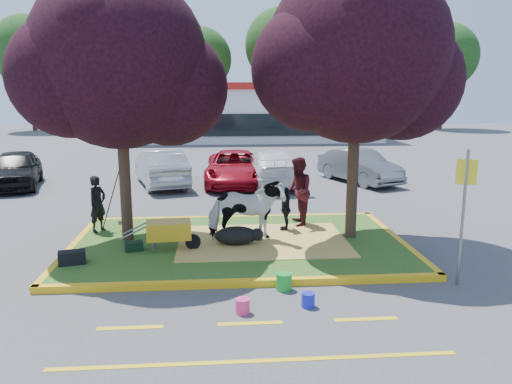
{
  "coord_description": "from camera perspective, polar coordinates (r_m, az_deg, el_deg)",
  "views": [
    {
      "loc": [
        -0.52,
        -11.99,
        3.87
      ],
      "look_at": [
        0.47,
        0.5,
        1.3
      ],
      "focal_mm": 35.0,
      "sensor_mm": 36.0,
      "label": 1
    }
  ],
  "objects": [
    {
      "name": "ground",
      "position": [
        12.61,
        -1.97,
        -6.3
      ],
      "size": [
        90.0,
        90.0,
        0.0
      ],
      "primitive_type": "plane",
      "color": "#424244",
      "rests_on": "ground"
    },
    {
      "name": "median_island",
      "position": [
        12.59,
        -1.97,
        -5.98
      ],
      "size": [
        8.0,
        5.0,
        0.15
      ],
      "primitive_type": "cube",
      "color": "#2F541A",
      "rests_on": "ground"
    },
    {
      "name": "curb_near",
      "position": [
        10.16,
        -1.3,
        -10.36
      ],
      "size": [
        8.3,
        0.16,
        0.15
      ],
      "primitive_type": "cube",
      "color": "yellow",
      "rests_on": "ground"
    },
    {
      "name": "curb_far",
      "position": [
        15.07,
        -2.42,
        -3.02
      ],
      "size": [
        8.3,
        0.16,
        0.15
      ],
      "primitive_type": "cube",
      "color": "yellow",
      "rests_on": "ground"
    },
    {
      "name": "curb_left",
      "position": [
        13.07,
        -20.24,
        -6.04
      ],
      "size": [
        0.16,
        5.3,
        0.15
      ],
      "primitive_type": "cube",
      "color": "yellow",
      "rests_on": "ground"
    },
    {
      "name": "curb_right",
      "position": [
        13.39,
        15.82,
        -5.34
      ],
      "size": [
        0.16,
        5.3,
        0.15
      ],
      "primitive_type": "cube",
      "color": "yellow",
      "rests_on": "ground"
    },
    {
      "name": "straw_bedding",
      "position": [
        12.6,
        0.76,
        -5.57
      ],
      "size": [
        4.2,
        3.0,
        0.01
      ],
      "primitive_type": "cube",
      "color": "#DEBE5B",
      "rests_on": "median_island"
    },
    {
      "name": "tree_purple_left",
      "position": [
        12.59,
        -15.31,
        13.41
      ],
      "size": [
        5.06,
        4.2,
        6.51
      ],
      "color": "black",
      "rests_on": "median_island"
    },
    {
      "name": "tree_purple_right",
      "position": [
        12.67,
        11.6,
        14.47
      ],
      "size": [
        5.3,
        4.4,
        6.82
      ],
      "color": "black",
      "rests_on": "median_island"
    },
    {
      "name": "fire_lane_stripe_a",
      "position": [
        8.82,
        -14.19,
        -14.81
      ],
      "size": [
        1.1,
        0.12,
        0.01
      ],
      "primitive_type": "cube",
      "color": "yellow",
      "rests_on": "ground"
    },
    {
      "name": "fire_lane_stripe_b",
      "position": [
        8.71,
        -0.67,
        -14.78
      ],
      "size": [
        1.1,
        0.12,
        0.01
      ],
      "primitive_type": "cube",
      "color": "yellow",
      "rests_on": "ground"
    },
    {
      "name": "fire_lane_stripe_c",
      "position": [
        9.06,
        12.46,
        -14.0
      ],
      "size": [
        1.1,
        0.12,
        0.01
      ],
      "primitive_type": "cube",
      "color": "yellow",
      "rests_on": "ground"
    },
    {
      "name": "fire_lane_long",
      "position": [
        7.66,
        -0.02,
        -18.76
      ],
      "size": [
        6.0,
        0.1,
        0.01
      ],
      "primitive_type": "cube",
      "color": "yellow",
      "rests_on": "ground"
    },
    {
      "name": "retail_building",
      "position": [
        40.09,
        -0.95,
        9.27
      ],
      "size": [
        20.4,
        8.4,
        4.4
      ],
      "color": "silver",
      "rests_on": "ground"
    },
    {
      "name": "treeline",
      "position": [
        49.78,
        -2.62,
        16.03
      ],
      "size": [
        46.58,
        7.8,
        14.63
      ],
      "color": "black",
      "rests_on": "ground"
    },
    {
      "name": "cow",
      "position": [
        12.34,
        -1.13,
        -2.15
      ],
      "size": [
        1.9,
        0.9,
        1.58
      ],
      "primitive_type": "imported",
      "rotation": [
        0.0,
        0.0,
        1.6
      ],
      "color": "silver",
      "rests_on": "median_island"
    },
    {
      "name": "calf",
      "position": [
        12.25,
        -2.28,
        -5.0
      ],
      "size": [
        1.21,
        0.97,
        0.46
      ],
      "primitive_type": "ellipsoid",
      "rotation": [
        0.0,
        0.0,
        -0.41
      ],
      "color": "black",
      "rests_on": "median_island"
    },
    {
      "name": "handler",
      "position": [
        13.91,
        -17.65,
        -1.29
      ],
      "size": [
        0.59,
        0.66,
        1.51
      ],
      "primitive_type": "imported",
      "rotation": [
        0.0,
        0.0,
        1.03
      ],
      "color": "black",
      "rests_on": "median_island"
    },
    {
      "name": "visitor_a",
      "position": [
        13.87,
        4.8,
        0.04
      ],
      "size": [
        0.75,
        0.95,
        1.91
      ],
      "primitive_type": "imported",
      "rotation": [
        0.0,
        0.0,
        -1.6
      ],
      "color": "#42131B",
      "rests_on": "median_island"
    },
    {
      "name": "visitor_b",
      "position": [
        13.41,
        3.4,
        -1.92
      ],
      "size": [
        0.38,
        0.73,
        1.19
      ],
      "primitive_type": "imported",
      "rotation": [
        0.0,
        0.0,
        -1.7
      ],
      "color": "black",
      "rests_on": "median_island"
    },
    {
      "name": "wheelbarrow",
      "position": [
        11.95,
        -9.89,
        -4.34
      ],
      "size": [
        1.85,
        0.72,
        0.69
      ],
      "rotation": [
        0.0,
        0.0,
        0.11
      ],
      "color": "black",
      "rests_on": "median_island"
    },
    {
      "name": "gear_bag_dark",
      "position": [
        11.66,
        -20.28,
        -7.04
      ],
      "size": [
        0.62,
        0.44,
        0.29
      ],
      "primitive_type": "cube",
      "rotation": [
        0.0,
        0.0,
        0.25
      ],
      "color": "black",
      "rests_on": "median_island"
    },
    {
      "name": "gear_bag_green",
      "position": [
        12.16,
        -13.79,
        -6.05
      ],
      "size": [
        0.46,
        0.36,
        0.22
      ],
      "primitive_type": "cube",
      "rotation": [
        0.0,
        0.0,
        0.29
      ],
      "color": "black",
      "rests_on": "median_island"
    },
    {
      "name": "sign_post",
      "position": [
        10.58,
        22.68,
        -1.05
      ],
      "size": [
        0.38,
        0.12,
        2.76
      ],
      "rotation": [
        0.0,
        0.0,
        -0.25
      ],
      "color": "slate",
      "rests_on": "ground"
    },
    {
      "name": "bucket_green",
      "position": [
        9.99,
        3.21,
        -10.18
      ],
      "size": [
        0.36,
        0.36,
        0.34
      ],
      "primitive_type": "cylinder",
      "rotation": [
        0.0,
        0.0,
        -0.13
      ],
      "color": "green",
      "rests_on": "ground"
    },
    {
      "name": "bucket_pink",
      "position": [
        9.02,
        -1.53,
        -12.91
      ],
      "size": [
        0.27,
        0.27,
        0.27
      ],
      "primitive_type": "cylinder",
      "rotation": [
        0.0,
        0.0,
        0.06
      ],
      "color": "#E03174",
      "rests_on": "ground"
    },
    {
      "name": "bucket_blue",
      "position": [
        9.31,
        5.98,
        -12.17
      ],
      "size": [
        0.27,
        0.27,
        0.26
      ],
      "primitive_type": "cylinder",
      "rotation": [
        0.0,
        0.0,
        -0.12
      ],
      "color": "#181EC6",
      "rests_on": "ground"
    },
    {
      "name": "car_black",
      "position": [
        22.33,
        -25.78,
        2.38
      ],
      "size": [
        2.71,
        4.66,
        1.49
      ],
      "primitive_type": "imported",
      "rotation": [
        0.0,
        0.0,
        0.23
      ],
      "color": "black",
      "rests_on": "ground"
    },
    {
      "name": "car_silver",
      "position": [
        20.84,
        -10.85,
        2.76
      ],
      "size": [
        2.79,
        4.81,
        1.5
      ],
      "primitive_type": "imported",
      "rotation": [
        0.0,
        0.0,
        3.42
      ],
      "color": "#999AA0",
      "rests_on": "ground"
    },
    {
      "name": "car_red",
      "position": [
        20.69,
        -2.46,
        2.77
      ],
      "size": [
        2.52,
        5.14,
        1.4
      ],
      "primitive_type": "imported",
      "rotation": [
        0.0,
        0.0,
        -0.04
      ],
      "color": "maroon",
      "rests_on": "ground"
    },
    {
      "name": "car_white",
      "position": [
        20.74,
        1.67,
        2.85
      ],
      "size": [
        2.3,
        5.08,
        1.44
      ],
      "primitive_type": "imported",
      "rotation": [
        0.0,
        0.0,
        3.2
      ],
      "color": "white",
      "rests_on": "ground"
    },
    {
      "name": "car_grey",
      "position": [
        21.62,
        11.72,
        2.91
      ],
      "size": [
        2.96,
        4.49,
        1.4
      ],
      "primitive_type": "imported",
      "rotation": [
        0.0,
        0.0,
        0.38
      ],
      "color": "#5B5D63",
      "rests_on": "ground"
    }
  ]
}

